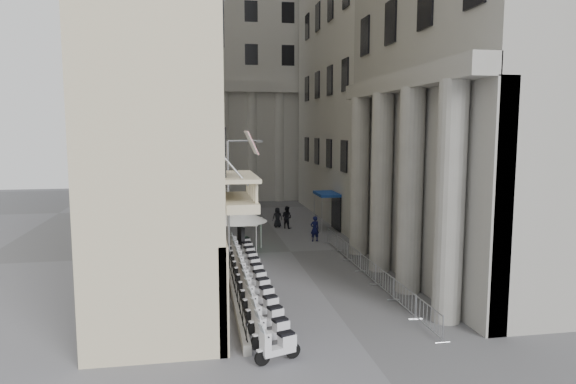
# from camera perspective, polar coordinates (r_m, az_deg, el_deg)

# --- Properties ---
(far_building) EXTENTS (22.00, 10.00, 30.00)m
(far_building) POSITION_cam_1_polar(r_m,az_deg,el_deg) (62.01, -4.56, 13.44)
(far_building) COLOR #B2B0A8
(far_building) RESTS_ON ground
(iron_fence) EXTENTS (0.30, 28.00, 1.40)m
(iron_fence) POSITION_cam_1_polar(r_m,az_deg,el_deg) (32.38, -6.89, -7.40)
(iron_fence) COLOR black
(iron_fence) RESTS_ON ground
(blue_awning) EXTENTS (1.60, 3.00, 3.00)m
(blue_awning) POSITION_cam_1_polar(r_m,az_deg,el_deg) (41.38, 4.29, -4.20)
(blue_awning) COLOR navy
(blue_awning) RESTS_ON ground
(flag) EXTENTS (1.00, 1.40, 8.20)m
(flag) POSITION_cam_1_polar(r_m,az_deg,el_deg) (20.10, -3.90, -16.55)
(flag) COLOR #9E0C11
(flag) RESTS_ON ground
(scooter_0) EXTENTS (1.51, 0.99, 1.50)m
(scooter_0) POSITION_cam_1_polar(r_m,az_deg,el_deg) (18.77, -1.08, -18.33)
(scooter_0) COLOR silver
(scooter_0) RESTS_ON ground
(scooter_1) EXTENTS (1.51, 0.99, 1.50)m
(scooter_1) POSITION_cam_1_polar(r_m,az_deg,el_deg) (19.97, -1.69, -16.71)
(scooter_1) COLOR silver
(scooter_1) RESTS_ON ground
(scooter_2) EXTENTS (1.51, 0.99, 1.50)m
(scooter_2) POSITION_cam_1_polar(r_m,az_deg,el_deg) (21.18, -2.23, -15.27)
(scooter_2) COLOR silver
(scooter_2) RESTS_ON ground
(scooter_3) EXTENTS (1.51, 0.99, 1.50)m
(scooter_3) POSITION_cam_1_polar(r_m,az_deg,el_deg) (22.41, -2.70, -13.99)
(scooter_3) COLOR silver
(scooter_3) RESTS_ON ground
(scooter_4) EXTENTS (1.51, 0.99, 1.50)m
(scooter_4) POSITION_cam_1_polar(r_m,az_deg,el_deg) (23.66, -3.12, -12.85)
(scooter_4) COLOR silver
(scooter_4) RESTS_ON ground
(scooter_5) EXTENTS (1.51, 0.99, 1.50)m
(scooter_5) POSITION_cam_1_polar(r_m,az_deg,el_deg) (24.91, -3.50, -11.81)
(scooter_5) COLOR silver
(scooter_5) RESTS_ON ground
(scooter_6) EXTENTS (1.51, 0.99, 1.50)m
(scooter_6) POSITION_cam_1_polar(r_m,az_deg,el_deg) (26.17, -3.83, -10.88)
(scooter_6) COLOR silver
(scooter_6) RESTS_ON ground
(scooter_7) EXTENTS (1.51, 0.99, 1.50)m
(scooter_7) POSITION_cam_1_polar(r_m,az_deg,el_deg) (27.43, -4.14, -10.03)
(scooter_7) COLOR silver
(scooter_7) RESTS_ON ground
(scooter_8) EXTENTS (1.51, 0.99, 1.50)m
(scooter_8) POSITION_cam_1_polar(r_m,az_deg,el_deg) (28.70, -4.41, -9.26)
(scooter_8) COLOR silver
(scooter_8) RESTS_ON ground
(scooter_9) EXTENTS (1.51, 0.99, 1.50)m
(scooter_9) POSITION_cam_1_polar(r_m,az_deg,el_deg) (29.98, -4.66, -8.55)
(scooter_9) COLOR silver
(scooter_9) RESTS_ON ground
(scooter_10) EXTENTS (1.51, 0.99, 1.50)m
(scooter_10) POSITION_cam_1_polar(r_m,az_deg,el_deg) (31.26, -4.89, -7.90)
(scooter_10) COLOR silver
(scooter_10) RESTS_ON ground
(scooter_11) EXTENTS (1.51, 0.99, 1.50)m
(scooter_11) POSITION_cam_1_polar(r_m,az_deg,el_deg) (32.55, -5.10, -7.30)
(scooter_11) COLOR silver
(scooter_11) RESTS_ON ground
(scooter_12) EXTENTS (1.51, 0.99, 1.50)m
(scooter_12) POSITION_cam_1_polar(r_m,az_deg,el_deg) (33.84, -5.29, -6.75)
(scooter_12) COLOR silver
(scooter_12) RESTS_ON ground
(barrier_0) EXTENTS (0.60, 2.40, 1.10)m
(barrier_0) POSITION_cam_1_polar(r_m,az_deg,el_deg) (21.99, 15.33, -14.67)
(barrier_0) COLOR #A6A8AE
(barrier_0) RESTS_ON ground
(barrier_1) EXTENTS (0.60, 2.40, 1.10)m
(barrier_1) POSITION_cam_1_polar(r_m,az_deg,el_deg) (24.12, 12.75, -12.62)
(barrier_1) COLOR #A6A8AE
(barrier_1) RESTS_ON ground
(barrier_2) EXTENTS (0.60, 2.40, 1.10)m
(barrier_2) POSITION_cam_1_polar(r_m,az_deg,el_deg) (26.32, 10.62, -10.88)
(barrier_2) COLOR #A6A8AE
(barrier_2) RESTS_ON ground
(barrier_3) EXTENTS (0.60, 2.40, 1.10)m
(barrier_3) POSITION_cam_1_polar(r_m,az_deg,el_deg) (28.57, 8.84, -9.40)
(barrier_3) COLOR #A6A8AE
(barrier_3) RESTS_ON ground
(barrier_4) EXTENTS (0.60, 2.40, 1.10)m
(barrier_4) POSITION_cam_1_polar(r_m,az_deg,el_deg) (30.85, 7.33, -8.14)
(barrier_4) COLOR #A6A8AE
(barrier_4) RESTS_ON ground
(barrier_5) EXTENTS (0.60, 2.40, 1.10)m
(barrier_5) POSITION_cam_1_polar(r_m,az_deg,el_deg) (33.17, 6.04, -7.04)
(barrier_5) COLOR #A6A8AE
(barrier_5) RESTS_ON ground
(barrier_6) EXTENTS (0.60, 2.40, 1.10)m
(barrier_6) POSITION_cam_1_polar(r_m,az_deg,el_deg) (35.51, 4.93, -6.09)
(barrier_6) COLOR #A6A8AE
(barrier_6) RESTS_ON ground
(security_tent) EXTENTS (3.66, 3.66, 2.97)m
(security_tent) POSITION_cam_1_polar(r_m,az_deg,el_deg) (33.87, -5.95, -2.46)
(security_tent) COLOR silver
(security_tent) RESTS_ON ground
(street_lamp) EXTENTS (2.24, 1.16, 7.40)m
(street_lamp) POSITION_cam_1_polar(r_m,az_deg,el_deg) (30.30, -6.23, 0.03)
(street_lamp) COLOR #93959B
(street_lamp) RESTS_ON ground
(info_kiosk) EXTENTS (0.44, 0.82, 1.66)m
(info_kiosk) POSITION_cam_1_polar(r_m,az_deg,el_deg) (33.85, -5.22, -5.29)
(info_kiosk) COLOR black
(info_kiosk) RESTS_ON ground
(pedestrian_a) EXTENTS (0.73, 0.55, 1.83)m
(pedestrian_a) POSITION_cam_1_polar(r_m,az_deg,el_deg) (36.98, 2.98, -4.10)
(pedestrian_a) COLOR #0E1038
(pedestrian_a) RESTS_ON ground
(pedestrian_b) EXTENTS (1.12, 1.11, 1.82)m
(pedestrian_b) POSITION_cam_1_polar(r_m,az_deg,el_deg) (41.69, -0.14, -2.82)
(pedestrian_b) COLOR black
(pedestrian_b) RESTS_ON ground
(pedestrian_c) EXTENTS (0.80, 0.53, 1.63)m
(pedestrian_c) POSITION_cam_1_polar(r_m,az_deg,el_deg) (42.20, -1.18, -2.84)
(pedestrian_c) COLOR black
(pedestrian_c) RESTS_ON ground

